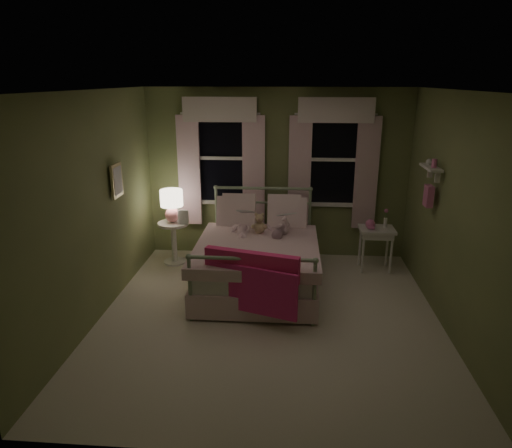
# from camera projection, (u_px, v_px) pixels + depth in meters

# --- Properties ---
(room_shell) EXTENTS (4.20, 4.20, 4.20)m
(room_shell) POSITION_uv_depth(u_px,v_px,m) (270.00, 213.00, 5.04)
(room_shell) COLOR #F0E6CF
(room_shell) RESTS_ON ground
(bed) EXTENTS (1.58, 2.04, 1.18)m
(bed) POSITION_uv_depth(u_px,v_px,m) (258.00, 260.00, 6.15)
(bed) COLOR white
(bed) RESTS_ON ground
(pink_throw) EXTENTS (1.09, 0.46, 0.71)m
(pink_throw) POSITION_uv_depth(u_px,v_px,m) (251.00, 275.00, 5.10)
(pink_throw) COLOR #E72D6D
(pink_throw) RESTS_ON bed
(child_left) EXTENTS (0.32, 0.24, 0.79)m
(child_left) POSITION_uv_depth(u_px,v_px,m) (240.00, 209.00, 6.39)
(child_left) COLOR #F7D1DD
(child_left) RESTS_ON bed
(child_right) EXTENTS (0.42, 0.35, 0.79)m
(child_right) POSITION_uv_depth(u_px,v_px,m) (280.00, 210.00, 6.35)
(child_right) COLOR #F7D1DD
(child_right) RESTS_ON bed
(book_left) EXTENTS (0.21, 0.14, 0.26)m
(book_left) POSITION_uv_depth(u_px,v_px,m) (238.00, 214.00, 6.16)
(book_left) COLOR beige
(book_left) RESTS_ON child_left
(book_right) EXTENTS (0.22, 0.18, 0.26)m
(book_right) POSITION_uv_depth(u_px,v_px,m) (280.00, 218.00, 6.13)
(book_right) COLOR beige
(book_right) RESTS_ON child_right
(teddy_bear) EXTENTS (0.22, 0.18, 0.30)m
(teddy_bear) POSITION_uv_depth(u_px,v_px,m) (259.00, 225.00, 6.27)
(teddy_bear) COLOR tan
(teddy_bear) RESTS_ON bed
(nightstand_left) EXTENTS (0.46, 0.46, 0.65)m
(nightstand_left) POSITION_uv_depth(u_px,v_px,m) (174.00, 237.00, 6.92)
(nightstand_left) COLOR white
(nightstand_left) RESTS_ON ground
(table_lamp) EXTENTS (0.33, 0.33, 0.49)m
(table_lamp) POSITION_uv_depth(u_px,v_px,m) (172.00, 203.00, 6.76)
(table_lamp) COLOR pink
(table_lamp) RESTS_ON nightstand_left
(book_nightstand) EXTENTS (0.18, 0.24, 0.02)m
(book_nightstand) POSITION_uv_depth(u_px,v_px,m) (178.00, 224.00, 6.77)
(book_nightstand) COLOR beige
(book_nightstand) RESTS_ON nightstand_left
(nightstand_right) EXTENTS (0.50, 0.40, 0.64)m
(nightstand_right) POSITION_uv_depth(u_px,v_px,m) (376.00, 235.00, 6.62)
(nightstand_right) COLOR white
(nightstand_right) RESTS_ON ground
(pink_toy) EXTENTS (0.14, 0.20, 0.14)m
(pink_toy) POSITION_uv_depth(u_px,v_px,m) (370.00, 224.00, 6.58)
(pink_toy) COLOR pink
(pink_toy) RESTS_ON nightstand_right
(bud_vase) EXTENTS (0.06, 0.06, 0.28)m
(bud_vase) POSITION_uv_depth(u_px,v_px,m) (386.00, 218.00, 6.59)
(bud_vase) COLOR white
(bud_vase) RESTS_ON nightstand_right
(window_left) EXTENTS (1.34, 0.13, 1.96)m
(window_left) POSITION_uv_depth(u_px,v_px,m) (221.00, 154.00, 6.93)
(window_left) COLOR black
(window_left) RESTS_ON room_shell
(window_right) EXTENTS (1.34, 0.13, 1.96)m
(window_right) POSITION_uv_depth(u_px,v_px,m) (334.00, 155.00, 6.80)
(window_right) COLOR black
(window_right) RESTS_ON room_shell
(wall_shelf) EXTENTS (0.15, 0.50, 0.60)m
(wall_shelf) POSITION_uv_depth(u_px,v_px,m) (430.00, 182.00, 5.50)
(wall_shelf) COLOR white
(wall_shelf) RESTS_ON room_shell
(framed_picture) EXTENTS (0.03, 0.32, 0.42)m
(framed_picture) POSITION_uv_depth(u_px,v_px,m) (117.00, 180.00, 5.69)
(framed_picture) COLOR beige
(framed_picture) RESTS_ON room_shell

